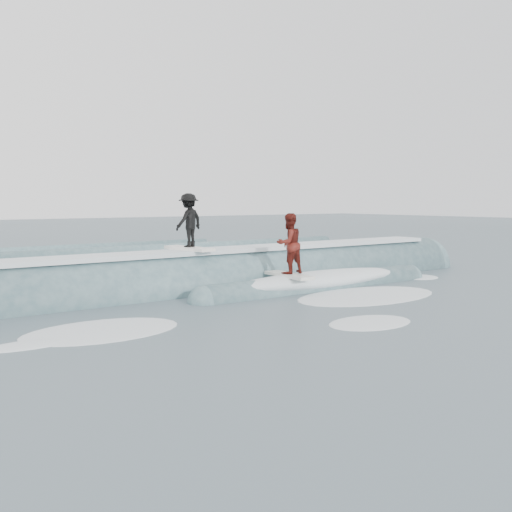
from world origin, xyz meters
TOP-DOWN VIEW (x-y plane):
  - ground at (0.00, 0.00)m, footprint 160.00×160.00m
  - breaking_wave at (0.19, 3.91)m, footprint 22.31×4.04m
  - surfer_black at (-1.95, 4.15)m, footprint 1.27×2.06m
  - surfer_red at (0.42, 1.95)m, footprint 0.95×2.03m
  - whitewater at (-0.55, -0.23)m, footprint 16.57×6.23m
  - far_swells at (-2.05, 17.65)m, footprint 40.97×8.65m

SIDE VIEW (x-z plane):
  - ground at x=0.00m, z-range 0.00..0.00m
  - whitewater at x=-0.55m, z-range -0.05..0.05m
  - far_swells at x=-2.05m, z-range -0.40..0.40m
  - breaking_wave at x=0.19m, z-range -1.22..1.30m
  - surfer_red at x=0.42m, z-range 0.48..2.50m
  - surfer_black at x=-1.95m, z-range 1.31..3.13m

